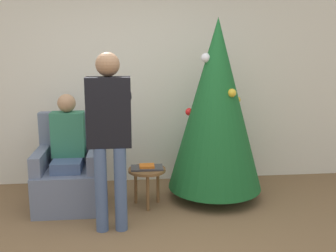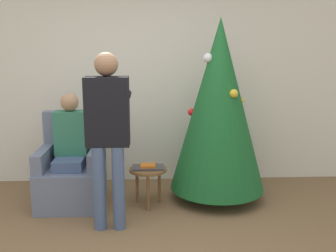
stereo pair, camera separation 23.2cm
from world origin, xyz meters
The scene contains 8 objects.
wall_back centered at (0.00, 2.23, 1.35)m, with size 8.00×0.06×2.70m.
christmas_tree centered at (0.93, 1.50, 1.11)m, with size 1.09×1.09×2.09m.
armchair centered at (-0.75, 1.46, 0.35)m, with size 0.71×0.75×1.03m.
person_seated centered at (-0.75, 1.42, 0.69)m, with size 0.36×0.46×1.26m.
person_standing centered at (-0.25, 0.82, 1.04)m, with size 0.43×0.57×1.72m.
side_stool centered at (0.12, 1.33, 0.37)m, with size 0.42×0.42×0.43m.
laptop centered at (0.12, 1.33, 0.44)m, with size 0.35×0.21×0.02m.
book centered at (0.12, 1.33, 0.47)m, with size 0.16×0.14×0.02m.
Camera 1 is at (-0.06, -2.86, 1.79)m, focal length 42.00 mm.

